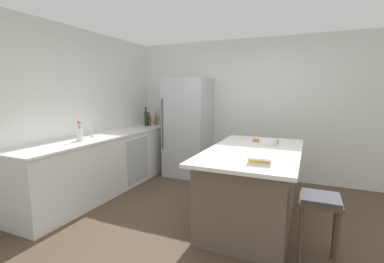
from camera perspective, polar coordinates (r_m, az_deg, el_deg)
name	(u,v)px	position (r m, az deg, el deg)	size (l,w,h in m)	color
ground_plane	(219,229)	(3.46, 5.71, -19.83)	(7.20, 7.20, 0.00)	#4C3D2D
wall_rear	(257,109)	(5.25, 13.56, 4.58)	(6.00, 0.10, 2.60)	silver
wall_left	(63,114)	(4.46, -25.56, 3.32)	(0.10, 6.00, 2.60)	silver
counter_run_left	(108,163)	(4.70, -17.26, -6.28)	(0.64, 3.20, 0.94)	silver
kitchen_island	(253,185)	(3.57, 12.68, -10.88)	(1.10, 1.97, 0.92)	brown
refrigerator	(188,127)	(5.25, -0.80, 0.91)	(0.80, 0.76, 1.89)	#B7BABF
bar_stool	(320,209)	(2.88, 25.38, -14.52)	(0.36, 0.36, 0.68)	#473828
sink_faucet	(92,127)	(4.43, -20.31, 0.89)	(0.15, 0.05, 0.30)	silver
flower_vase	(80,134)	(4.15, -22.66, -0.50)	(0.09, 0.09, 0.29)	silver
soda_bottle	(158,118)	(5.75, -7.16, 2.80)	(0.07, 0.07, 0.34)	silver
vinegar_bottle	(156,120)	(5.66, -7.60, 2.41)	(0.05, 0.05, 0.29)	#994C23
whiskey_bottle	(149,120)	(5.64, -9.06, 2.37)	(0.08, 0.08, 0.27)	brown
wine_bottle	(146,118)	(5.56, -9.69, 2.76)	(0.07, 0.07, 0.38)	#19381E
cookbook_stack	(259,160)	(2.80, 14.06, -5.86)	(0.23, 0.19, 0.07)	silver
mixing_bowl	(268,142)	(3.77, 15.73, -2.22)	(0.23, 0.23, 0.07)	silver
cutting_board	(265,141)	(4.03, 15.23, -1.92)	(0.37, 0.23, 0.02)	#9E7042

